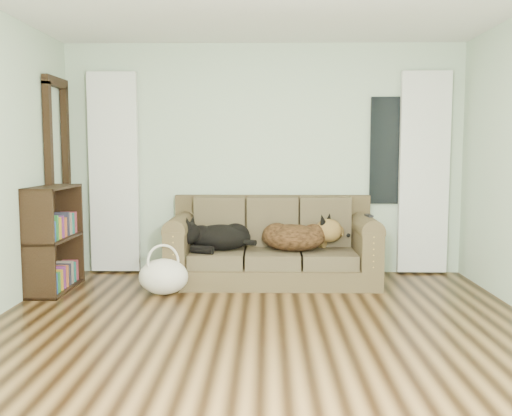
{
  "coord_description": "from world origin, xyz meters",
  "views": [
    {
      "loc": [
        0.04,
        -4.02,
        1.4
      ],
      "look_at": [
        -0.07,
        1.6,
        0.83
      ],
      "focal_mm": 40.0,
      "sensor_mm": 36.0,
      "label": 1
    }
  ],
  "objects_px": {
    "dog_shepherd": "(297,237)",
    "sofa": "(273,240)",
    "tote_bag": "(164,278)",
    "bookshelf": "(54,241)",
    "dog_black_lab": "(217,238)"
  },
  "relations": [
    {
      "from": "dog_shepherd",
      "to": "bookshelf",
      "type": "distance_m",
      "value": 2.47
    },
    {
      "from": "dog_black_lab",
      "to": "dog_shepherd",
      "type": "height_order",
      "value": "dog_shepherd"
    },
    {
      "from": "dog_black_lab",
      "to": "dog_shepherd",
      "type": "distance_m",
      "value": 0.85
    },
    {
      "from": "sofa",
      "to": "dog_shepherd",
      "type": "height_order",
      "value": "sofa"
    },
    {
      "from": "dog_shepherd",
      "to": "tote_bag",
      "type": "height_order",
      "value": "dog_shepherd"
    },
    {
      "from": "sofa",
      "to": "dog_shepherd",
      "type": "distance_m",
      "value": 0.26
    },
    {
      "from": "dog_shepherd",
      "to": "sofa",
      "type": "bearing_deg",
      "value": 9.13
    },
    {
      "from": "sofa",
      "to": "tote_bag",
      "type": "bearing_deg",
      "value": -152.8
    },
    {
      "from": "sofa",
      "to": "tote_bag",
      "type": "height_order",
      "value": "sofa"
    },
    {
      "from": "dog_black_lab",
      "to": "tote_bag",
      "type": "bearing_deg",
      "value": -135.32
    },
    {
      "from": "dog_black_lab",
      "to": "bookshelf",
      "type": "xyz_separation_m",
      "value": [
        -1.59,
        -0.38,
        0.02
      ]
    },
    {
      "from": "tote_bag",
      "to": "bookshelf",
      "type": "relative_size",
      "value": 0.46
    },
    {
      "from": "dog_black_lab",
      "to": "dog_shepherd",
      "type": "bearing_deg",
      "value": -3.93
    },
    {
      "from": "dog_shepherd",
      "to": "bookshelf",
      "type": "bearing_deg",
      "value": 24.67
    },
    {
      "from": "dog_black_lab",
      "to": "tote_bag",
      "type": "height_order",
      "value": "dog_black_lab"
    }
  ]
}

